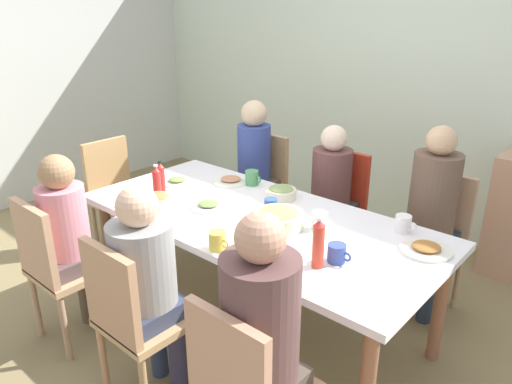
{
  "coord_description": "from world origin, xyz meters",
  "views": [
    {
      "loc": [
        1.69,
        -1.92,
        1.88
      ],
      "look_at": [
        0.0,
        0.0,
        0.88
      ],
      "focal_mm": 33.81,
      "sensor_mm": 36.0,
      "label": 1
    }
  ],
  "objects_px": {
    "plate_2": "(209,206)",
    "bowl_1": "(281,192)",
    "cup_4": "(252,178)",
    "bottle_1": "(318,244)",
    "person_0": "(262,332)",
    "chair_3": "(261,183)",
    "dining_table": "(256,227)",
    "chair_1": "(133,315)",
    "chair_6": "(433,235)",
    "bottle_2": "(157,185)",
    "chair_4": "(116,190)",
    "cup_0": "(218,241)",
    "cup_3": "(320,221)",
    "person_6": "(431,208)",
    "cup_2": "(403,224)",
    "cup_5": "(271,205)",
    "bottle_0": "(161,180)",
    "person_2": "(69,233)",
    "plate_0": "(231,180)",
    "chair_2": "(57,264)",
    "bowl_0": "(279,218)",
    "person_5": "(330,189)",
    "plate_1": "(177,181)",
    "chair_5": "(336,205)",
    "person_1": "(146,275)",
    "cup_1": "(337,253)",
    "person_3": "(253,163)",
    "bowl_2": "(156,202)",
    "plate_3": "(426,249)"
  },
  "relations": [
    {
      "from": "plate_2",
      "to": "bowl_1",
      "type": "xyz_separation_m",
      "value": [
        0.23,
        0.41,
        0.03
      ]
    },
    {
      "from": "cup_4",
      "to": "bottle_1",
      "type": "relative_size",
      "value": 0.5
    },
    {
      "from": "person_0",
      "to": "chair_3",
      "type": "relative_size",
      "value": 1.36
    },
    {
      "from": "dining_table",
      "to": "bowl_1",
      "type": "distance_m",
      "value": 0.34
    },
    {
      "from": "dining_table",
      "to": "bowl_1",
      "type": "bearing_deg",
      "value": 101.38
    },
    {
      "from": "chair_1",
      "to": "chair_6",
      "type": "distance_m",
      "value": 1.9
    },
    {
      "from": "cup_4",
      "to": "plate_2",
      "type": "bearing_deg",
      "value": -81.81
    },
    {
      "from": "bottle_2",
      "to": "cup_4",
      "type": "bearing_deg",
      "value": 70.35
    },
    {
      "from": "chair_4",
      "to": "cup_0",
      "type": "xyz_separation_m",
      "value": [
        1.59,
        -0.43,
        0.26
      ]
    },
    {
      "from": "dining_table",
      "to": "cup_3",
      "type": "xyz_separation_m",
      "value": [
        0.38,
        0.1,
        0.12
      ]
    },
    {
      "from": "person_6",
      "to": "cup_2",
      "type": "distance_m",
      "value": 0.42
    },
    {
      "from": "chair_6",
      "to": "chair_3",
      "type": "bearing_deg",
      "value": 180.0
    },
    {
      "from": "chair_4",
      "to": "dining_table",
      "type": "bearing_deg",
      "value": 0.0
    },
    {
      "from": "cup_5",
      "to": "bottle_1",
      "type": "xyz_separation_m",
      "value": [
        0.57,
        -0.35,
        0.08
      ]
    },
    {
      "from": "cup_5",
      "to": "bottle_0",
      "type": "bearing_deg",
      "value": -157.7
    },
    {
      "from": "person_2",
      "to": "bottle_2",
      "type": "xyz_separation_m",
      "value": [
        0.13,
        0.53,
        0.17
      ]
    },
    {
      "from": "person_0",
      "to": "plate_0",
      "type": "height_order",
      "value": "person_0"
    },
    {
      "from": "chair_3",
      "to": "plate_2",
      "type": "relative_size",
      "value": 4.0
    },
    {
      "from": "chair_2",
      "to": "bowl_0",
      "type": "height_order",
      "value": "chair_2"
    },
    {
      "from": "cup_2",
      "to": "chair_4",
      "type": "bearing_deg",
      "value": -170.47
    },
    {
      "from": "person_5",
      "to": "plate_1",
      "type": "height_order",
      "value": "person_5"
    },
    {
      "from": "cup_3",
      "to": "cup_0",
      "type": "bearing_deg",
      "value": -115.2
    },
    {
      "from": "chair_3",
      "to": "person_6",
      "type": "relative_size",
      "value": 0.73
    },
    {
      "from": "cup_3",
      "to": "bottle_0",
      "type": "relative_size",
      "value": 0.51
    },
    {
      "from": "chair_3",
      "to": "chair_5",
      "type": "height_order",
      "value": "same"
    },
    {
      "from": "chair_6",
      "to": "cup_2",
      "type": "height_order",
      "value": "chair_6"
    },
    {
      "from": "person_1",
      "to": "cup_1",
      "type": "bearing_deg",
      "value": 44.93
    },
    {
      "from": "person_3",
      "to": "cup_5",
      "type": "distance_m",
      "value": 1.01
    },
    {
      "from": "plate_0",
      "to": "chair_1",
      "type": "bearing_deg",
      "value": -67.0
    },
    {
      "from": "person_0",
      "to": "bowl_2",
      "type": "distance_m",
      "value": 1.29
    },
    {
      "from": "bowl_0",
      "to": "person_1",
      "type": "bearing_deg",
      "value": -104.19
    },
    {
      "from": "cup_3",
      "to": "cup_2",
      "type": "bearing_deg",
      "value": 36.8
    },
    {
      "from": "chair_2",
      "to": "plate_3",
      "type": "relative_size",
      "value": 3.53
    },
    {
      "from": "plate_1",
      "to": "bottle_1",
      "type": "bearing_deg",
      "value": -12.42
    },
    {
      "from": "bowl_2",
      "to": "cup_3",
      "type": "bearing_deg",
      "value": 26.93
    },
    {
      "from": "chair_6",
      "to": "bottle_1",
      "type": "relative_size",
      "value": 3.56
    },
    {
      "from": "person_3",
      "to": "cup_1",
      "type": "relative_size",
      "value": 9.62
    },
    {
      "from": "person_1",
      "to": "plate_3",
      "type": "distance_m",
      "value": 1.38
    },
    {
      "from": "cup_0",
      "to": "person_5",
      "type": "bearing_deg",
      "value": 95.84
    },
    {
      "from": "chair_3",
      "to": "cup_0",
      "type": "distance_m",
      "value": 1.58
    },
    {
      "from": "person_3",
      "to": "chair_4",
      "type": "bearing_deg",
      "value": -133.3
    },
    {
      "from": "dining_table",
      "to": "person_2",
      "type": "bearing_deg",
      "value": -132.59
    },
    {
      "from": "cup_5",
      "to": "cup_1",
      "type": "bearing_deg",
      "value": -22.4
    },
    {
      "from": "chair_1",
      "to": "person_3",
      "type": "distance_m",
      "value": 1.82
    },
    {
      "from": "person_0",
      "to": "bottle_0",
      "type": "relative_size",
      "value": 5.11
    },
    {
      "from": "chair_3",
      "to": "bottle_0",
      "type": "xyz_separation_m",
      "value": [
        0.07,
        -1.05,
        0.33
      ]
    },
    {
      "from": "person_0",
      "to": "person_2",
      "type": "distance_m",
      "value": 1.44
    },
    {
      "from": "chair_1",
      "to": "person_3",
      "type": "bearing_deg",
      "value": 113.43
    },
    {
      "from": "person_2",
      "to": "chair_3",
      "type": "bearing_deg",
      "value": 90.0
    },
    {
      "from": "chair_1",
      "to": "cup_5",
      "type": "bearing_deg",
      "value": 88.56
    }
  ]
}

